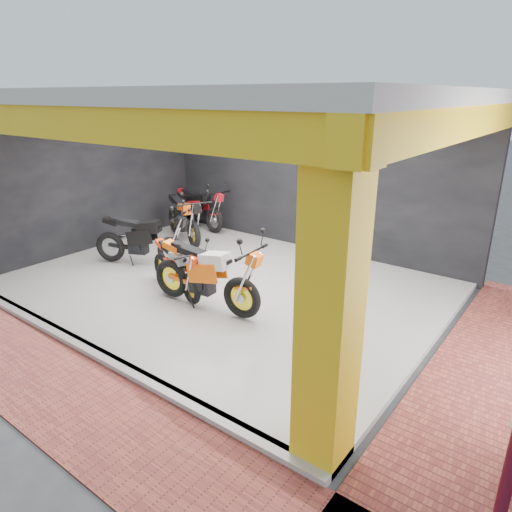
{
  "coord_description": "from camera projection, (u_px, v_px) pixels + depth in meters",
  "views": [
    {
      "loc": [
        5.51,
        -4.24,
        3.62
      ],
      "look_at": [
        0.89,
        1.89,
        0.9
      ],
      "focal_mm": 32.0,
      "sensor_mm": 36.0,
      "label": 1
    }
  ],
  "objects": [
    {
      "name": "ground",
      "position": [
        144.0,
        327.0,
        7.53
      ],
      "size": [
        80.0,
        80.0,
        0.0
      ],
      "primitive_type": "plane",
      "color": "#2D2D30",
      "rests_on": "ground"
    },
    {
      "name": "showroom_floor",
      "position": [
        224.0,
        286.0,
        9.02
      ],
      "size": [
        8.0,
        6.0,
        0.1
      ],
      "primitive_type": "cube",
      "color": "silver",
      "rests_on": "ground"
    },
    {
      "name": "showroom_ceiling",
      "position": [
        219.0,
        96.0,
        7.83
      ],
      "size": [
        8.4,
        6.4,
        0.2
      ],
      "primitive_type": "cube",
      "color": "beige",
      "rests_on": "corner_column"
    },
    {
      "name": "back_wall",
      "position": [
        308.0,
        178.0,
        10.78
      ],
      "size": [
        8.2,
        0.2,
        3.5
      ],
      "primitive_type": "cube",
      "color": "black",
      "rests_on": "ground"
    },
    {
      "name": "left_wall",
      "position": [
        91.0,
        178.0,
        10.78
      ],
      "size": [
        0.2,
        6.2,
        3.5
      ],
      "primitive_type": "cube",
      "color": "black",
      "rests_on": "ground"
    },
    {
      "name": "corner_column",
      "position": [
        330.0,
        307.0,
        4.25
      ],
      "size": [
        0.5,
        0.5,
        3.5
      ],
      "primitive_type": "cube",
      "color": "yellow",
      "rests_on": "ground"
    },
    {
      "name": "header_beam_front",
      "position": [
        60.0,
        122.0,
        5.67
      ],
      "size": [
        8.4,
        0.3,
        0.4
      ],
      "primitive_type": "cube",
      "color": "yellow",
      "rests_on": "corner_column"
    },
    {
      "name": "header_beam_right",
      "position": [
        461.0,
        122.0,
        5.66
      ],
      "size": [
        0.3,
        6.4,
        0.4
      ],
      "primitive_type": "cube",
      "color": "yellow",
      "rests_on": "corner_column"
    },
    {
      "name": "floor_kerb",
      "position": [
        90.0,
        350.0,
        6.74
      ],
      "size": [
        8.0,
        0.2,
        0.1
      ],
      "primitive_type": "cube",
      "color": "silver",
      "rests_on": "ground"
    },
    {
      "name": "paver_front",
      "position": [
        40.0,
        377.0,
        6.17
      ],
      "size": [
        9.0,
        1.4,
        0.03
      ],
      "primitive_type": "cube",
      "color": "brown",
      "rests_on": "ground"
    },
    {
      "name": "paver_right",
      "position": [
        486.0,
        371.0,
        6.3
      ],
      "size": [
        1.4,
        7.0,
        0.03
      ],
      "primitive_type": "cube",
      "color": "brown",
      "rests_on": "ground"
    },
    {
      "name": "moto_hero",
      "position": [
        242.0,
        278.0,
        7.35
      ],
      "size": [
        2.44,
        1.06,
        1.45
      ],
      "primitive_type": null,
      "rotation": [
        0.0,
        0.0,
        0.08
      ],
      "color": "#FF620A",
      "rests_on": "showroom_floor"
    },
    {
      "name": "moto_row_a",
      "position": [
        191.0,
        274.0,
        7.91
      ],
      "size": [
        2.05,
        1.28,
        1.18
      ],
      "primitive_type": null,
      "rotation": [
        0.0,
        0.0,
        -0.31
      ],
      "color": "#FF360A",
      "rests_on": "showroom_floor"
    },
    {
      "name": "moto_row_b",
      "position": [
        171.0,
        237.0,
        9.62
      ],
      "size": [
        2.38,
        1.68,
        1.37
      ],
      "primitive_type": null,
      "rotation": [
        0.0,
        0.0,
        0.43
      ],
      "color": "black",
      "rests_on": "showroom_floor"
    },
    {
      "name": "moto_row_c",
      "position": [
        193.0,
        221.0,
        10.81
      ],
      "size": [
        2.41,
        1.72,
        1.39
      ],
      "primitive_type": null,
      "rotation": [
        0.0,
        0.0,
        -0.44
      ],
      "color": "black",
      "rests_on": "showroom_floor"
    },
    {
      "name": "moto_row_d",
      "position": [
        214.0,
        209.0,
        12.07
      ],
      "size": [
        2.28,
        1.11,
        1.34
      ],
      "primitive_type": null,
      "rotation": [
        0.0,
        0.0,
        -0.14
      ],
      "color": "red",
      "rests_on": "showroom_floor"
    }
  ]
}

